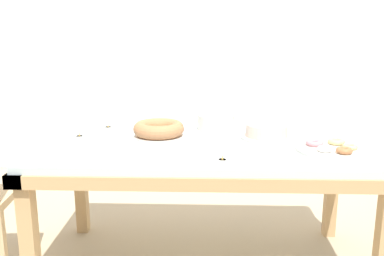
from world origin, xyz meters
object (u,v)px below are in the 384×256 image
(pastry_platter, at_px, (333,149))
(tealight_left_edge, at_px, (222,161))
(tealight_near_front, at_px, (108,128))
(plate_stack, at_px, (216,122))
(tealight_near_cakes, at_px, (269,124))
(cake_golden_bundt, at_px, (159,130))
(tealight_right_edge, at_px, (79,137))
(cake_chocolate_round, at_px, (266,131))

(pastry_platter, relative_size, tealight_left_edge, 8.81)
(pastry_platter, distance_m, tealight_near_front, 1.24)
(plate_stack, height_order, tealight_near_front, plate_stack)
(pastry_platter, height_order, tealight_near_cakes, pastry_platter)
(cake_golden_bundt, bearing_deg, plate_stack, 30.51)
(tealight_near_front, height_order, tealight_left_edge, same)
(plate_stack, bearing_deg, tealight_near_cakes, 19.43)
(pastry_platter, height_order, tealight_right_edge, pastry_platter)
(tealight_right_edge, relative_size, tealight_left_edge, 1.00)
(cake_golden_bundt, bearing_deg, tealight_left_edge, -53.07)
(plate_stack, bearing_deg, cake_chocolate_round, -34.78)
(cake_golden_bundt, relative_size, tealight_left_edge, 6.83)
(plate_stack, distance_m, tealight_near_front, 0.63)
(tealight_right_edge, bearing_deg, cake_chocolate_round, 2.55)
(tealight_near_cakes, bearing_deg, tealight_right_edge, -162.01)
(tealight_near_front, distance_m, tealight_left_edge, 0.88)
(tealight_near_front, bearing_deg, plate_stack, 1.18)
(pastry_platter, distance_m, plate_stack, 0.69)
(plate_stack, bearing_deg, pastry_platter, -37.17)
(plate_stack, bearing_deg, tealight_near_front, -178.82)
(cake_chocolate_round, distance_m, tealight_near_cakes, 0.30)
(pastry_platter, bearing_deg, tealight_left_edge, -159.47)
(cake_golden_bundt, bearing_deg, pastry_platter, -15.20)
(cake_chocolate_round, relative_size, plate_stack, 1.31)
(cake_chocolate_round, height_order, tealight_near_front, cake_chocolate_round)
(pastry_platter, height_order, tealight_left_edge, pastry_platter)
(plate_stack, relative_size, tealight_right_edge, 5.25)
(cake_chocolate_round, distance_m, tealight_near_front, 0.91)
(tealight_near_cakes, bearing_deg, tealight_left_edge, -112.55)
(tealight_near_cakes, bearing_deg, cake_golden_bundt, -154.85)
(pastry_platter, xyz_separation_m, tealight_near_front, (-1.17, 0.40, -0.00))
(tealight_right_edge, height_order, tealight_near_cakes, same)
(pastry_platter, bearing_deg, tealight_right_edge, 171.59)
(tealight_near_front, xyz_separation_m, tealight_left_edge, (0.64, -0.60, 0.00))
(tealight_near_cakes, bearing_deg, plate_stack, -160.57)
(cake_golden_bundt, bearing_deg, cake_chocolate_round, -0.05)
(cake_golden_bundt, height_order, plate_stack, plate_stack)
(tealight_left_edge, bearing_deg, cake_golden_bundt, 126.93)
(cake_golden_bundt, xyz_separation_m, tealight_right_edge, (-0.42, -0.04, -0.03))
(tealight_left_edge, height_order, tealight_near_cakes, same)
(plate_stack, xyz_separation_m, tealight_right_edge, (-0.73, -0.23, -0.03))
(tealight_near_front, relative_size, tealight_near_cakes, 1.00)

